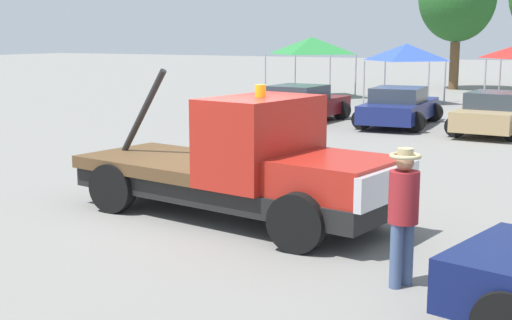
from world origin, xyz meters
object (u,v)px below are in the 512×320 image
at_px(parked_car_maroon, 300,104).
at_px(canopy_tent_green, 312,46).
at_px(parked_car_tan, 497,113).
at_px(person_near_truck, 403,206).
at_px(tow_truck, 247,168).
at_px(parked_car_navy, 399,107).
at_px(canopy_tent_blue, 406,52).

height_order(parked_car_maroon, canopy_tent_green, canopy_tent_green).
bearing_deg(canopy_tent_green, parked_car_tan, -41.46).
bearing_deg(person_near_truck, tow_truck, -4.98).
relative_size(parked_car_navy, canopy_tent_blue, 1.60).
xyz_separation_m(parked_car_maroon, canopy_tent_green, (-3.88, 9.71, 1.91)).
height_order(parked_car_navy, canopy_tent_blue, canopy_tent_blue).
bearing_deg(person_near_truck, parked_car_maroon, -35.84).
bearing_deg(canopy_tent_green, person_near_truck, -63.54).
xyz_separation_m(tow_truck, parked_car_maroon, (-5.01, 12.82, -0.27)).
bearing_deg(parked_car_tan, parked_car_maroon, 96.02).
bearing_deg(parked_car_tan, person_near_truck, -170.99).
bearing_deg(person_near_truck, parked_car_navy, -47.81).
bearing_deg(canopy_tent_blue, person_near_truck, -73.26).
bearing_deg(parked_car_navy, canopy_tent_blue, 11.47).
bearing_deg(parked_car_navy, parked_car_tan, -101.44).
distance_m(person_near_truck, canopy_tent_blue, 24.49).
distance_m(parked_car_navy, canopy_tent_green, 11.71).
distance_m(parked_car_maroon, parked_car_navy, 3.51).
xyz_separation_m(parked_car_navy, canopy_tent_blue, (-2.21, 7.98, 1.66)).
distance_m(person_near_truck, parked_car_maroon, 16.85).
bearing_deg(canopy_tent_blue, parked_car_maroon, -97.91).
relative_size(tow_truck, parked_car_tan, 1.32).
distance_m(tow_truck, parked_car_navy, 13.68).
xyz_separation_m(parked_car_navy, parked_car_tan, (3.31, -0.43, -0.00)).
bearing_deg(parked_car_navy, person_near_truck, -166.62).
bearing_deg(parked_car_maroon, tow_truck, -156.05).
relative_size(parked_car_maroon, canopy_tent_blue, 1.55).
bearing_deg(parked_car_tan, canopy_tent_blue, 36.52).
relative_size(parked_car_tan, canopy_tent_green, 1.34).
distance_m(canopy_tent_green, canopy_tent_blue, 5.20).
bearing_deg(tow_truck, parked_car_maroon, 119.89).
xyz_separation_m(person_near_truck, parked_car_tan, (-1.52, 15.01, -0.39)).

